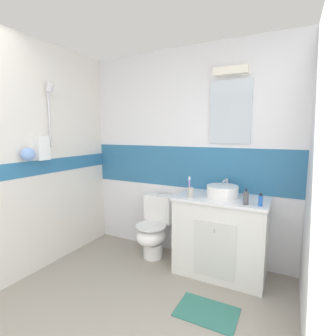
{
  "coord_description": "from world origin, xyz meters",
  "views": [
    {
      "loc": [
        1.15,
        -0.4,
        1.53
      ],
      "look_at": [
        -0.0,
        1.92,
        1.15
      ],
      "focal_mm": 26.81,
      "sensor_mm": 36.0,
      "label": 1
    }
  ],
  "objects_px": {
    "toothbrush_cup": "(190,191)",
    "sink_basin": "(223,191)",
    "toilet": "(154,228)",
    "soap_dispenser": "(246,198)",
    "perfume_flask_small": "(261,200)"
  },
  "relations": [
    {
      "from": "toothbrush_cup",
      "to": "sink_basin",
      "type": "bearing_deg",
      "value": 30.43
    },
    {
      "from": "toilet",
      "to": "soap_dispenser",
      "type": "height_order",
      "value": "soap_dispenser"
    },
    {
      "from": "toothbrush_cup",
      "to": "toilet",
      "type": "bearing_deg",
      "value": 162.54
    },
    {
      "from": "toothbrush_cup",
      "to": "perfume_flask_small",
      "type": "bearing_deg",
      "value": -0.67
    },
    {
      "from": "toothbrush_cup",
      "to": "perfume_flask_small",
      "type": "xyz_separation_m",
      "value": [
        0.7,
        -0.01,
        -0.01
      ]
    },
    {
      "from": "sink_basin",
      "to": "perfume_flask_small",
      "type": "distance_m",
      "value": 0.44
    },
    {
      "from": "sink_basin",
      "to": "soap_dispenser",
      "type": "height_order",
      "value": "sink_basin"
    },
    {
      "from": "sink_basin",
      "to": "toothbrush_cup",
      "type": "distance_m",
      "value": 0.34
    },
    {
      "from": "sink_basin",
      "to": "soap_dispenser",
      "type": "relative_size",
      "value": 2.27
    },
    {
      "from": "toothbrush_cup",
      "to": "perfume_flask_small",
      "type": "height_order",
      "value": "toothbrush_cup"
    },
    {
      "from": "toilet",
      "to": "perfume_flask_small",
      "type": "height_order",
      "value": "perfume_flask_small"
    },
    {
      "from": "perfume_flask_small",
      "to": "soap_dispenser",
      "type": "bearing_deg",
      "value": -174.7
    },
    {
      "from": "toilet",
      "to": "toothbrush_cup",
      "type": "xyz_separation_m",
      "value": [
        0.53,
        -0.17,
        0.56
      ]
    },
    {
      "from": "sink_basin",
      "to": "perfume_flask_small",
      "type": "xyz_separation_m",
      "value": [
        0.4,
        -0.18,
        -0.01
      ]
    },
    {
      "from": "toilet",
      "to": "perfume_flask_small",
      "type": "relative_size",
      "value": 6.35
    }
  ]
}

